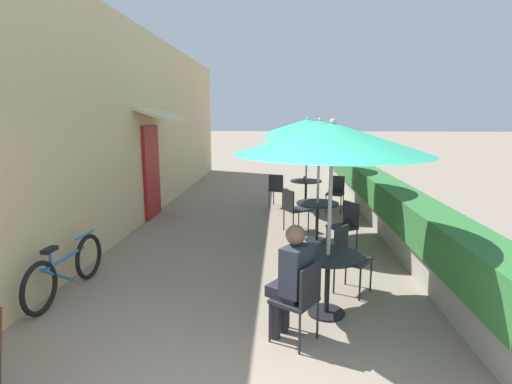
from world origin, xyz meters
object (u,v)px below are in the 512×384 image
(seated_patron_near_left, at_px, (292,278))
(cafe_chair_far_right, at_px, (277,188))
(cafe_chair_near_left, at_px, (301,296))
(patio_table_near, at_px, (328,271))
(patio_umbrella_near, at_px, (332,139))
(cafe_chair_mid_left, at_px, (293,207))
(cafe_chair_far_left, at_px, (336,191))
(patio_umbrella_mid, at_px, (320,130))
(patio_table_far, at_px, (306,189))
(coffee_cup_far, at_px, (305,178))
(patio_umbrella_far, at_px, (307,126))
(cafe_chair_near_right, at_px, (348,254))
(bicycle_leaning, at_px, (66,270))
(cafe_chair_mid_right, at_px, (346,223))
(patio_table_mid, at_px, (317,213))

(seated_patron_near_left, height_order, cafe_chair_far_right, seated_patron_near_left)
(cafe_chair_near_left, relative_size, seated_patron_near_left, 0.70)
(patio_table_near, height_order, patio_umbrella_near, patio_umbrella_near)
(patio_table_near, distance_m, cafe_chair_mid_left, 3.43)
(cafe_chair_mid_left, relative_size, cafe_chair_far_right, 1.00)
(seated_patron_near_left, xyz_separation_m, cafe_chair_far_left, (1.22, 5.84, -0.17))
(patio_umbrella_mid, height_order, patio_table_far, patio_umbrella_mid)
(cafe_chair_near_left, distance_m, cafe_chair_far_left, 6.01)
(patio_umbrella_near, relative_size, coffee_cup_far, 25.41)
(patio_umbrella_mid, bearing_deg, patio_umbrella_far, 91.32)
(patio_umbrella_near, height_order, patio_umbrella_far, same)
(patio_umbrella_near, distance_m, coffee_cup_far, 5.65)
(cafe_chair_near_left, relative_size, cafe_chair_far_right, 1.00)
(patio_umbrella_mid, bearing_deg, cafe_chair_far_right, 105.90)
(cafe_chair_near_right, xyz_separation_m, cafe_chair_far_left, (0.44, 4.60, 0.00))
(bicycle_leaning, bearing_deg, seated_patron_near_left, -13.46)
(cafe_chair_far_left, distance_m, coffee_cup_far, 0.83)
(patio_umbrella_mid, xyz_separation_m, cafe_chair_far_left, (0.66, 2.43, -1.55))
(seated_patron_near_left, height_order, cafe_chair_far_left, seated_patron_near_left)
(patio_umbrella_near, height_order, cafe_chair_far_right, patio_umbrella_near)
(cafe_chair_far_right, height_order, coffee_cup_far, cafe_chair_far_right)
(patio_umbrella_near, height_order, cafe_chair_mid_left, patio_umbrella_near)
(bicycle_leaning, bearing_deg, cafe_chair_far_left, 53.76)
(cafe_chair_near_left, xyz_separation_m, seated_patron_near_left, (-0.09, 0.06, 0.17))
(patio_umbrella_mid, height_order, cafe_chair_far_left, patio_umbrella_mid)
(cafe_chair_near_left, height_order, patio_table_far, cafe_chair_near_left)
(cafe_chair_near_right, xyz_separation_m, patio_umbrella_far, (-0.28, 4.75, 1.55))
(patio_umbrella_near, bearing_deg, patio_table_near, 0.00)
(cafe_chair_far_left, relative_size, cafe_chair_far_right, 1.00)
(cafe_chair_mid_left, xyz_separation_m, cafe_chair_far_left, (1.09, 1.84, 0.00))
(patio_umbrella_near, bearing_deg, cafe_chair_far_right, 96.71)
(cafe_chair_near_right, xyz_separation_m, cafe_chair_far_right, (-0.99, 4.90, 0.00))
(patio_umbrella_near, relative_size, cafe_chair_far_left, 2.63)
(cafe_chair_mid_right, bearing_deg, seated_patron_near_left, 130.49)
(patio_umbrella_near, relative_size, seated_patron_near_left, 1.83)
(cafe_chair_near_right, xyz_separation_m, patio_table_far, (-0.28, 4.75, 0.02))
(cafe_chair_mid_left, relative_size, patio_table_far, 1.12)
(cafe_chair_far_right, bearing_deg, patio_table_mid, -56.37)
(cafe_chair_mid_right, xyz_separation_m, cafe_chair_far_left, (0.23, 3.02, 0.00))
(cafe_chair_far_right, distance_m, coffee_cup_far, 0.74)
(cafe_chair_far_left, relative_size, coffee_cup_far, 9.67)
(cafe_chair_near_right, relative_size, patio_table_far, 1.12)
(cafe_chair_mid_left, xyz_separation_m, cafe_chair_far_right, (-0.34, 2.13, 0.00))
(cafe_chair_near_left, bearing_deg, patio_table_mid, 26.20)
(cafe_chair_near_left, height_order, cafe_chair_mid_left, same)
(patio_umbrella_near, bearing_deg, patio_umbrella_mid, 87.48)
(cafe_chair_far_left, bearing_deg, patio_table_near, 99.26)
(cafe_chair_near_right, relative_size, coffee_cup_far, 9.67)
(cafe_chair_far_left, distance_m, cafe_chair_far_right, 1.46)
(bicycle_leaning, bearing_deg, patio_umbrella_near, -1.66)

